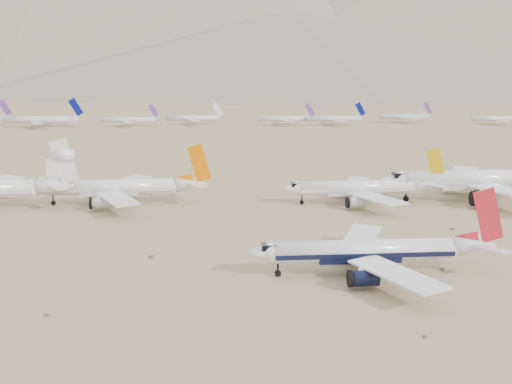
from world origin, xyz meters
TOP-DOWN VIEW (x-y plane):
  - ground at (0.00, 0.00)m, footprint 7000.00×7000.00m
  - main_airliner at (11.09, 0.57)m, footprint 44.97×43.93m
  - row2_navy_widebody at (60.45, 62.97)m, footprint 58.90×57.60m
  - row2_gold_tail at (24.51, 61.54)m, footprint 43.65×42.69m
  - row2_orange_tail at (-42.54, 66.48)m, footprint 46.60×45.58m
  - distant_storage_row at (28.74, 308.51)m, footprint 615.68×59.34m
  - mountain_range at (70.18, 1648.01)m, footprint 7354.00×3024.00m
  - foothills at (526.68, 1100.00)m, footprint 4637.50×1395.00m
  - desert_scrub at (-20.73, -21.89)m, footprint 233.60×121.67m

SIDE VIEW (x-z plane):
  - ground at x=0.00m, z-range 0.00..0.00m
  - desert_scrub at x=-20.73m, z-range -0.03..0.60m
  - row2_gold_tail at x=24.51m, z-range -3.42..12.12m
  - main_airliner at x=11.09m, z-range -3.57..12.30m
  - distant_storage_row at x=28.74m, z-range -3.56..12.38m
  - row2_orange_tail at x=-42.54m, z-range -3.65..12.97m
  - row2_navy_widebody at x=60.45m, z-range -4.63..16.33m
  - foothills at x=526.68m, z-range -10.35..144.65m
  - mountain_range at x=70.18m, z-range -44.68..425.32m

